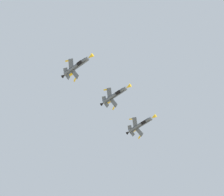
% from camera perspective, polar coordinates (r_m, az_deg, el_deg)
% --- Properties ---
extents(fighter_jet_lead, '(15.19, 8.75, 8.10)m').
position_cam_1_polar(fighter_jet_lead, '(189.97, 3.87, -3.57)').
color(fighter_jet_lead, '#4C5666').
extents(fighter_jet_left_wing, '(15.19, 8.78, 8.20)m').
position_cam_1_polar(fighter_jet_left_wing, '(180.55, 0.45, 0.38)').
color(fighter_jet_left_wing, '#4C5666').
extents(fighter_jet_right_wing, '(15.19, 8.80, 8.27)m').
position_cam_1_polar(fighter_jet_right_wing, '(169.26, -4.68, 4.25)').
color(fighter_jet_right_wing, '#4C5666').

